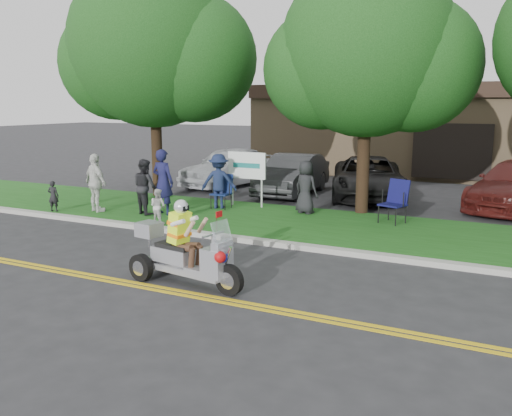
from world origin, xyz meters
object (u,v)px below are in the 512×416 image
at_px(trike_scooter, 184,255).
at_px(spectator_adult_mid, 145,187).
at_px(parked_car_left, 292,175).
at_px(spectator_adult_left, 163,182).
at_px(spectator_adult_right, 96,183).
at_px(lawn_chair_b, 223,189).
at_px(lawn_chair_a, 396,199).
at_px(parked_car_mid, 368,178).
at_px(parked_car_far_left, 229,167).

distance_m(trike_scooter, spectator_adult_mid, 6.06).
bearing_deg(parked_car_left, spectator_adult_left, -111.42).
height_order(trike_scooter, spectator_adult_right, spectator_adult_right).
bearing_deg(spectator_adult_mid, lawn_chair_b, -107.14).
xyz_separation_m(spectator_adult_right, parked_car_left, (3.71, 5.82, -0.24)).
relative_size(trike_scooter, lawn_chair_a, 2.08).
distance_m(lawn_chair_b, parked_car_mid, 5.32).
bearing_deg(spectator_adult_mid, spectator_adult_left, -136.22).
bearing_deg(lawn_chair_a, parked_car_far_left, 170.38).
height_order(spectator_adult_left, spectator_adult_right, spectator_adult_left).
distance_m(spectator_adult_mid, parked_car_mid, 7.63).
bearing_deg(parked_car_left, parked_car_far_left, 163.30).
bearing_deg(lawn_chair_a, spectator_adult_mid, -143.12).
distance_m(lawn_chair_b, spectator_adult_mid, 2.33).
distance_m(trike_scooter, lawn_chair_a, 6.78).
height_order(lawn_chair_a, spectator_adult_left, spectator_adult_left).
distance_m(trike_scooter, parked_car_left, 9.99).
height_order(lawn_chair_b, spectator_adult_mid, spectator_adult_mid).
distance_m(spectator_adult_left, spectator_adult_right, 2.03).
distance_m(parked_car_far_left, parked_car_left, 3.04).
bearing_deg(lawn_chair_b, parked_car_far_left, 114.64).
height_order(spectator_adult_right, parked_car_left, spectator_adult_right).
distance_m(spectator_adult_right, parked_car_left, 6.91).
bearing_deg(trike_scooter, parked_car_far_left, 123.67).
distance_m(parked_car_left, parked_car_mid, 2.63).
distance_m(spectator_adult_left, parked_car_mid, 7.19).
bearing_deg(parked_car_left, lawn_chair_b, -103.97).
bearing_deg(lawn_chair_a, parked_car_left, 161.65).
bearing_deg(trike_scooter, spectator_adult_right, 153.57).
bearing_deg(lawn_chair_a, spectator_adult_left, -143.36).
distance_m(lawn_chair_a, spectator_adult_left, 6.37).
bearing_deg(parked_car_far_left, trike_scooter, -53.20).
distance_m(parked_car_far_left, parked_car_mid, 5.55).
distance_m(spectator_adult_right, parked_car_far_left, 6.59).
relative_size(trike_scooter, parked_car_left, 0.55).
bearing_deg(parked_car_mid, spectator_adult_right, -151.85).
xyz_separation_m(spectator_adult_left, parked_car_mid, (4.35, 5.72, -0.33)).
relative_size(lawn_chair_b, parked_car_far_left, 0.23).
xyz_separation_m(spectator_adult_mid, spectator_adult_right, (-1.46, -0.38, 0.06)).
relative_size(parked_car_left, parked_car_mid, 0.85).
bearing_deg(parked_car_far_left, spectator_adult_left, -66.85).
distance_m(spectator_adult_mid, parked_car_left, 5.89).
xyz_separation_m(trike_scooter, parked_car_mid, (0.65, 10.26, 0.16)).
relative_size(spectator_adult_left, spectator_adult_mid, 1.18).
distance_m(spectator_adult_left, spectator_adult_mid, 0.54).
relative_size(spectator_adult_mid, parked_car_left, 0.36).
xyz_separation_m(parked_car_left, parked_car_mid, (2.59, 0.45, -0.01)).
bearing_deg(parked_car_mid, spectator_adult_left, -143.98).
height_order(lawn_chair_a, parked_car_left, parked_car_left).
relative_size(lawn_chair_b, spectator_adult_mid, 0.65).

